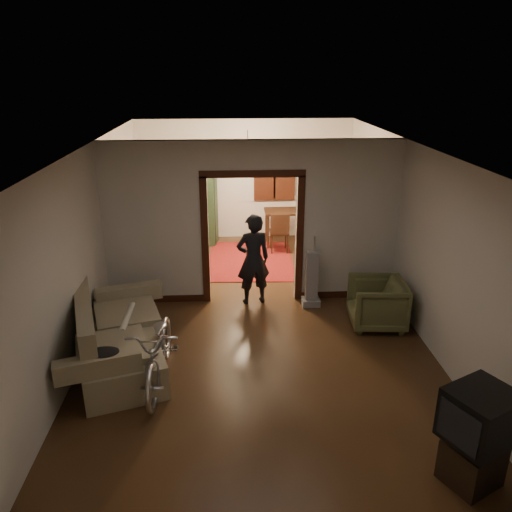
{
  "coord_description": "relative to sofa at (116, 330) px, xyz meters",
  "views": [
    {
      "loc": [
        -0.41,
        -7.36,
        3.87
      ],
      "look_at": [
        0.0,
        -0.3,
        1.2
      ],
      "focal_mm": 35.0,
      "sensor_mm": 36.0,
      "label": 1
    }
  ],
  "objects": [
    {
      "name": "chandelier",
      "position": [
        1.97,
        3.72,
        1.84
      ],
      "size": [
        0.24,
        0.24,
        0.24
      ],
      "primitive_type": "sphere",
      "color": "#FFE0A5",
      "rests_on": "ceiling"
    },
    {
      "name": "globe",
      "position": [
        0.84,
        5.07,
        1.43
      ],
      "size": [
        0.28,
        0.28,
        0.28
      ],
      "primitive_type": "sphere",
      "color": "#1E5972",
      "rests_on": "locker"
    },
    {
      "name": "wall_back",
      "position": [
        1.97,
        5.47,
        0.89
      ],
      "size": [
        5.0,
        0.02,
        2.8
      ],
      "primitive_type": "cube",
      "color": "beige",
      "rests_on": "floor"
    },
    {
      "name": "desk",
      "position": [
        2.95,
        4.79,
        -0.1
      ],
      "size": [
        1.25,
        0.96,
        0.82
      ],
      "primitive_type": "cube",
      "rotation": [
        0.0,
        0.0,
        -0.34
      ],
      "color": "black",
      "rests_on": "floor"
    },
    {
      "name": "door_casing",
      "position": [
        1.97,
        1.97,
        0.59
      ],
      "size": [
        1.74,
        0.2,
        2.32
      ],
      "primitive_type": "cube",
      "color": "black",
      "rests_on": "floor"
    },
    {
      "name": "desk_chair",
      "position": [
        2.69,
        4.36,
        -0.05
      ],
      "size": [
        0.44,
        0.44,
        0.91
      ],
      "primitive_type": "cube",
      "rotation": [
        0.0,
        0.0,
        -0.08
      ],
      "color": "black",
      "rests_on": "floor"
    },
    {
      "name": "jacket",
      "position": [
        0.05,
        -0.91,
        0.17
      ],
      "size": [
        0.44,
        0.33,
        0.13
      ],
      "primitive_type": "ellipsoid",
      "color": "black",
      "rests_on": "sofa"
    },
    {
      "name": "wall_right",
      "position": [
        4.47,
        1.22,
        0.89
      ],
      "size": [
        0.02,
        8.5,
        2.8
      ],
      "primitive_type": "cube",
      "color": "beige",
      "rests_on": "floor"
    },
    {
      "name": "sofa",
      "position": [
        0.0,
        0.0,
        0.0
      ],
      "size": [
        1.61,
        2.42,
        1.02
      ],
      "primitive_type": "cube",
      "rotation": [
        0.0,
        0.0,
        0.3
      ],
      "color": "#6F684A",
      "rests_on": "floor"
    },
    {
      "name": "oriental_rug",
      "position": [
        2.02,
        3.83,
        -0.5
      ],
      "size": [
        1.89,
        2.42,
        0.02
      ],
      "primitive_type": "cube",
      "rotation": [
        0.0,
        0.0,
        -0.05
      ],
      "color": "maroon",
      "rests_on": "floor"
    },
    {
      "name": "ceiling",
      "position": [
        1.97,
        1.22,
        2.29
      ],
      "size": [
        5.0,
        8.5,
        0.01
      ],
      "primitive_type": "cube",
      "color": "white",
      "rests_on": "floor"
    },
    {
      "name": "light_switch",
      "position": [
        3.02,
        1.9,
        0.74
      ],
      "size": [
        0.08,
        0.01,
        0.12
      ],
      "primitive_type": "cube",
      "color": "silver",
      "rests_on": "partition_wall"
    },
    {
      "name": "armchair",
      "position": [
        3.88,
        0.84,
        -0.13
      ],
      "size": [
        0.91,
        0.88,
        0.77
      ],
      "primitive_type": "imported",
      "rotation": [
        0.0,
        0.0,
        -1.64
      ],
      "color": "#51552F",
      "rests_on": "floor"
    },
    {
      "name": "partition_wall",
      "position": [
        1.97,
        1.97,
        0.89
      ],
      "size": [
        5.0,
        0.14,
        2.8
      ],
      "primitive_type": "cube",
      "color": "beige",
      "rests_on": "floor"
    },
    {
      "name": "wall_left",
      "position": [
        -0.53,
        1.22,
        0.89
      ],
      "size": [
        0.02,
        8.5,
        2.8
      ],
      "primitive_type": "cube",
      "color": "beige",
      "rests_on": "floor"
    },
    {
      "name": "floor",
      "position": [
        1.97,
        1.22,
        -0.51
      ],
      "size": [
        5.0,
        8.5,
        0.01
      ],
      "primitive_type": "cube",
      "color": "#311D0F",
      "rests_on": "ground"
    },
    {
      "name": "far_window",
      "position": [
        2.67,
        5.43,
        1.04
      ],
      "size": [
        0.98,
        0.06,
        1.28
      ],
      "primitive_type": "cube",
      "color": "black",
      "rests_on": "wall_back"
    },
    {
      "name": "locker",
      "position": [
        0.84,
        5.07,
        0.4
      ],
      "size": [
        0.98,
        0.64,
        1.83
      ],
      "primitive_type": "cube",
      "rotation": [
        0.0,
        0.0,
        -0.15
      ],
      "color": "#20331E",
      "rests_on": "floor"
    },
    {
      "name": "person",
      "position": [
        1.98,
        1.81,
        0.29
      ],
      "size": [
        0.66,
        0.51,
        1.6
      ],
      "primitive_type": "imported",
      "rotation": [
        0.0,
        0.0,
        3.37
      ],
      "color": "black",
      "rests_on": "floor"
    },
    {
      "name": "tv_stand",
      "position": [
        3.91,
        -2.39,
        -0.29
      ],
      "size": [
        0.64,
        0.62,
        0.45
      ],
      "primitive_type": "cube",
      "rotation": [
        0.0,
        0.0,
        0.47
      ],
      "color": "black",
      "rests_on": "floor"
    },
    {
      "name": "rolled_paper",
      "position": [
        0.1,
        0.3,
        0.02
      ],
      "size": [
        0.1,
        0.82,
        0.1
      ],
      "primitive_type": "cylinder",
      "rotation": [
        1.57,
        0.0,
        0.0
      ],
      "color": "beige",
      "rests_on": "sofa"
    },
    {
      "name": "bicycle",
      "position": [
        0.65,
        -0.49,
        -0.04
      ],
      "size": [
        0.66,
        1.79,
        0.93
      ],
      "primitive_type": "imported",
      "rotation": [
        0.0,
        0.0,
        -0.03
      ],
      "color": "silver",
      "rests_on": "floor"
    },
    {
      "name": "crt_tv",
      "position": [
        3.91,
        -2.39,
        0.28
      ],
      "size": [
        0.79,
        0.76,
        0.52
      ],
      "primitive_type": "cube",
      "rotation": [
        0.0,
        0.0,
        0.47
      ],
      "color": "black",
      "rests_on": "tv_stand"
    },
    {
      "name": "vacuum",
      "position": [
        2.97,
        1.62,
        -0.01
      ],
      "size": [
        0.33,
        0.27,
        1.0
      ],
      "primitive_type": "cube",
      "rotation": [
        0.0,
        0.0,
        -0.09
      ],
      "color": "gray",
      "rests_on": "floor"
    }
  ]
}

